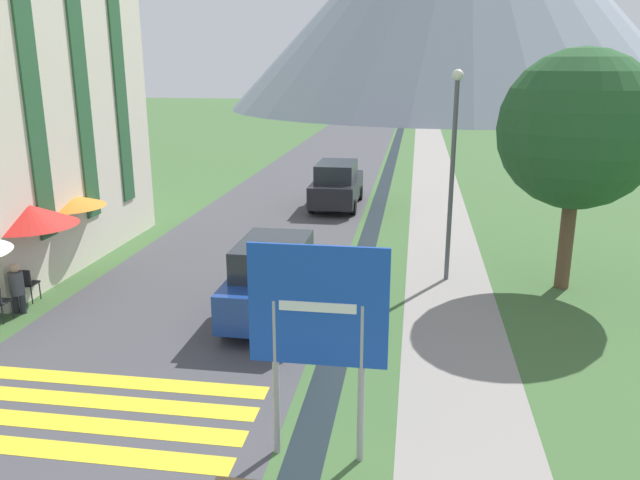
# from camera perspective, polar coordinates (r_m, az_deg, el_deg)

# --- Properties ---
(ground_plane) EXTENTS (160.00, 160.00, 0.00)m
(ground_plane) POSITION_cam_1_polar(r_m,az_deg,el_deg) (25.08, 2.53, 2.96)
(ground_plane) COLOR #3D6033
(road) EXTENTS (6.40, 60.00, 0.01)m
(road) POSITION_cam_1_polar(r_m,az_deg,el_deg) (35.14, 0.26, 6.68)
(road) COLOR #424247
(road) RESTS_ON ground_plane
(footpath) EXTENTS (2.20, 60.00, 0.01)m
(footpath) POSITION_cam_1_polar(r_m,az_deg,el_deg) (34.78, 10.31, 6.33)
(footpath) COLOR gray
(footpath) RESTS_ON ground_plane
(drainage_channel) EXTENTS (0.60, 60.00, 0.00)m
(drainage_channel) POSITION_cam_1_polar(r_m,az_deg,el_deg) (34.79, 6.34, 6.49)
(drainage_channel) COLOR black
(drainage_channel) RESTS_ON ground_plane
(crosswalk_marking) EXTENTS (5.44, 2.54, 0.01)m
(crosswalk_marking) POSITION_cam_1_polar(r_m,az_deg,el_deg) (11.33, -20.15, -14.59)
(crosswalk_marking) COLOR yellow
(crosswalk_marking) RESTS_ON ground_plane
(road_sign) EXTENTS (1.95, 0.11, 3.23)m
(road_sign) POSITION_cam_1_polar(r_m,az_deg,el_deg) (8.67, -0.20, -7.62)
(road_sign) COLOR #9E9EA3
(road_sign) RESTS_ON ground_plane
(parked_car_near) EXTENTS (1.81, 4.00, 1.82)m
(parked_car_near) POSITION_cam_1_polar(r_m,az_deg,el_deg) (14.10, -4.14, -3.50)
(parked_car_near) COLOR navy
(parked_car_near) RESTS_ON ground_plane
(parked_car_far) EXTENTS (1.82, 4.45, 1.82)m
(parked_car_far) POSITION_cam_1_polar(r_m,az_deg,el_deg) (25.11, 1.55, 5.10)
(parked_car_far) COLOR black
(parked_car_far) RESTS_ON ground_plane
(cafe_chair_far_right) EXTENTS (0.40, 0.40, 0.85)m
(cafe_chair_far_right) POSITION_cam_1_polar(r_m,az_deg,el_deg) (17.71, -23.65, -2.13)
(cafe_chair_far_right) COLOR #232328
(cafe_chair_far_right) RESTS_ON ground_plane
(cafe_chair_middle) EXTENTS (0.40, 0.40, 0.85)m
(cafe_chair_middle) POSITION_cam_1_polar(r_m,az_deg,el_deg) (16.58, -25.30, -3.50)
(cafe_chair_middle) COLOR #232328
(cafe_chair_middle) RESTS_ON ground_plane
(cafe_umbrella_middle_red) EXTENTS (2.29, 2.29, 2.31)m
(cafe_umbrella_middle_red) POSITION_cam_1_polar(r_m,az_deg,el_deg) (16.62, -25.07, 2.09)
(cafe_umbrella_middle_red) COLOR #B7B2A8
(cafe_umbrella_middle_red) RESTS_ON ground_plane
(cafe_umbrella_rear_orange) EXTENTS (2.14, 2.14, 2.16)m
(cafe_umbrella_rear_orange) POSITION_cam_1_polar(r_m,az_deg,el_deg) (18.46, -22.27, 3.40)
(cafe_umbrella_rear_orange) COLOR #B7B2A8
(cafe_umbrella_rear_orange) RESTS_ON ground_plane
(person_seated_far) EXTENTS (0.32, 0.32, 1.21)m
(person_seated_far) POSITION_cam_1_polar(r_m,az_deg,el_deg) (15.90, -25.98, -3.78)
(person_seated_far) COLOR #282833
(person_seated_far) RESTS_ON ground_plane
(streetlamp) EXTENTS (0.28, 0.28, 5.44)m
(streetlamp) POSITION_cam_1_polar(r_m,az_deg,el_deg) (16.34, 12.05, 7.17)
(streetlamp) COLOR #515156
(streetlamp) RESTS_ON ground_plane
(tree_by_path) EXTENTS (3.87, 3.87, 5.98)m
(tree_by_path) POSITION_cam_1_polar(r_m,az_deg,el_deg) (16.48, 22.55, 9.28)
(tree_by_path) COLOR brown
(tree_by_path) RESTS_ON ground_plane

